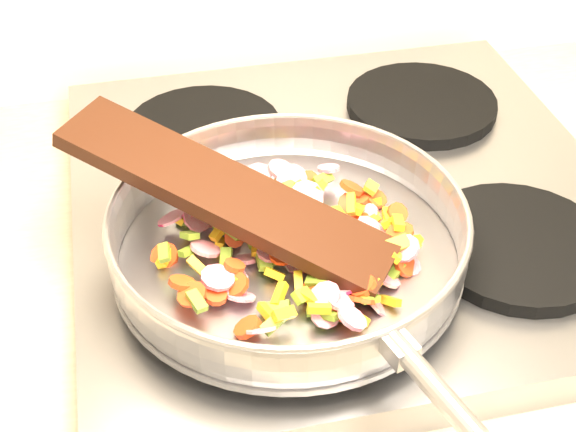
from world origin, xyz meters
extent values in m
cube|color=#939399|center=(-0.70, 1.67, 0.92)|extent=(0.60, 0.60, 0.04)
cylinder|color=black|center=(-0.84, 1.52, 0.95)|extent=(0.19, 0.19, 0.02)
cylinder|color=black|center=(-0.56, 1.52, 0.95)|extent=(0.19, 0.19, 0.02)
cylinder|color=black|center=(-0.84, 1.81, 0.95)|extent=(0.19, 0.19, 0.02)
cylinder|color=black|center=(-0.56, 1.81, 0.95)|extent=(0.19, 0.19, 0.02)
cylinder|color=#9E9EA5|center=(-0.79, 1.55, 0.96)|extent=(0.34, 0.34, 0.01)
torus|color=#9E9EA5|center=(-0.79, 1.55, 0.99)|extent=(0.38, 0.38, 0.05)
torus|color=#9E9EA5|center=(-0.79, 1.55, 1.01)|extent=(0.34, 0.34, 0.01)
cylinder|color=#9E9EA5|center=(-0.72, 1.30, 1.00)|extent=(0.07, 0.19, 0.02)
cube|color=#9E9EA5|center=(-0.74, 1.38, 1.00)|extent=(0.03, 0.03, 0.02)
cylinder|color=red|center=(-0.70, 1.51, 0.97)|extent=(0.03, 0.03, 0.02)
cube|color=gold|center=(-0.78, 1.63, 0.97)|extent=(0.02, 0.02, 0.01)
cube|color=olive|center=(-0.82, 1.53, 0.97)|extent=(0.01, 0.02, 0.01)
cylinder|color=#C2123D|center=(-0.84, 1.62, 0.98)|extent=(0.04, 0.04, 0.01)
cube|color=olive|center=(-0.78, 1.49, 0.98)|extent=(0.02, 0.02, 0.01)
cube|color=gold|center=(-0.77, 1.67, 0.97)|extent=(0.02, 0.03, 0.02)
cylinder|color=#C2123D|center=(-0.78, 1.53, 0.98)|extent=(0.03, 0.03, 0.01)
cube|color=olive|center=(-0.84, 1.57, 0.99)|extent=(0.02, 0.02, 0.02)
cylinder|color=red|center=(-0.78, 1.59, 0.99)|extent=(0.04, 0.04, 0.01)
cube|color=olive|center=(-0.85, 1.58, 0.98)|extent=(0.02, 0.02, 0.01)
cube|color=olive|center=(-0.77, 1.49, 0.98)|extent=(0.03, 0.02, 0.01)
cube|color=olive|center=(-0.75, 1.53, 0.98)|extent=(0.02, 0.02, 0.02)
cube|color=gold|center=(-0.82, 1.54, 0.97)|extent=(0.03, 0.01, 0.01)
cube|color=olive|center=(-0.88, 1.62, 0.97)|extent=(0.02, 0.01, 0.01)
cylinder|color=#C2123D|center=(-0.78, 1.59, 0.98)|extent=(0.05, 0.05, 0.02)
cube|color=olive|center=(-0.69, 1.61, 0.98)|extent=(0.02, 0.02, 0.01)
cylinder|color=#C2123D|center=(-0.83, 1.55, 0.96)|extent=(0.03, 0.03, 0.02)
cylinder|color=red|center=(-0.68, 1.57, 0.98)|extent=(0.02, 0.02, 0.02)
cylinder|color=red|center=(-0.71, 1.62, 0.98)|extent=(0.04, 0.04, 0.02)
cylinder|color=red|center=(-0.69, 1.60, 0.97)|extent=(0.03, 0.03, 0.02)
cylinder|color=red|center=(-0.69, 1.57, 0.97)|extent=(0.02, 0.02, 0.02)
cube|color=olive|center=(-0.76, 1.63, 0.98)|extent=(0.02, 0.02, 0.01)
cube|color=olive|center=(-0.91, 1.55, 0.98)|extent=(0.01, 0.02, 0.01)
cylinder|color=#C2123D|center=(-0.70, 1.59, 0.96)|extent=(0.03, 0.04, 0.02)
cylinder|color=red|center=(-0.70, 1.50, 0.97)|extent=(0.03, 0.02, 0.02)
cylinder|color=#C2123D|center=(-0.86, 1.61, 0.97)|extent=(0.04, 0.04, 0.02)
cylinder|color=red|center=(-0.90, 1.51, 0.98)|extent=(0.03, 0.03, 0.02)
cube|color=olive|center=(-0.74, 1.48, 0.98)|extent=(0.02, 0.02, 0.02)
cylinder|color=#C2123D|center=(-0.78, 1.66, 0.98)|extent=(0.04, 0.04, 0.02)
cube|color=gold|center=(-0.88, 1.53, 0.98)|extent=(0.02, 0.02, 0.02)
cylinder|color=#C2123D|center=(-0.76, 1.60, 0.99)|extent=(0.05, 0.04, 0.03)
cylinder|color=red|center=(-0.73, 1.54, 0.97)|extent=(0.03, 0.03, 0.01)
cylinder|color=#C2123D|center=(-0.87, 1.51, 0.98)|extent=(0.04, 0.04, 0.01)
cylinder|color=red|center=(-0.74, 1.51, 0.97)|extent=(0.04, 0.03, 0.03)
cylinder|color=red|center=(-0.74, 1.47, 0.98)|extent=(0.03, 0.03, 0.02)
cylinder|color=red|center=(-0.70, 1.61, 0.97)|extent=(0.03, 0.03, 0.01)
cylinder|color=red|center=(-0.71, 1.58, 0.97)|extent=(0.03, 0.03, 0.02)
cylinder|color=#C2123D|center=(-0.84, 1.44, 0.98)|extent=(0.04, 0.03, 0.03)
cube|color=gold|center=(-0.85, 1.52, 0.98)|extent=(0.01, 0.02, 0.01)
cube|color=olive|center=(-0.83, 1.45, 0.98)|extent=(0.03, 0.02, 0.01)
cube|color=olive|center=(-0.69, 1.51, 0.99)|extent=(0.02, 0.02, 0.01)
cylinder|color=red|center=(-0.69, 1.53, 0.98)|extent=(0.03, 0.04, 0.02)
cylinder|color=#C2123D|center=(-0.85, 1.52, 0.96)|extent=(0.03, 0.03, 0.02)
cube|color=olive|center=(-0.85, 1.54, 0.97)|extent=(0.02, 0.02, 0.02)
cube|color=olive|center=(-0.77, 1.49, 0.97)|extent=(0.02, 0.02, 0.02)
cube|color=gold|center=(-0.73, 1.48, 0.98)|extent=(0.02, 0.03, 0.02)
cylinder|color=#C2123D|center=(-0.76, 1.44, 0.98)|extent=(0.04, 0.04, 0.02)
cylinder|color=#C2123D|center=(-0.74, 1.49, 0.97)|extent=(0.04, 0.04, 0.02)
cube|color=gold|center=(-0.83, 1.47, 0.97)|extent=(0.02, 0.02, 0.01)
cylinder|color=#C2123D|center=(-0.76, 1.47, 0.97)|extent=(0.03, 0.03, 0.02)
cube|color=gold|center=(-0.81, 1.62, 0.97)|extent=(0.02, 0.01, 0.01)
cube|color=gold|center=(-0.76, 1.55, 0.97)|extent=(0.01, 0.02, 0.01)
cylinder|color=#C2123D|center=(-0.75, 1.52, 0.98)|extent=(0.04, 0.04, 0.01)
cylinder|color=red|center=(-0.91, 1.57, 0.96)|extent=(0.04, 0.03, 0.02)
cylinder|color=red|center=(-0.85, 1.50, 0.98)|extent=(0.03, 0.03, 0.02)
cylinder|color=#C2123D|center=(-0.77, 1.64, 0.97)|extent=(0.04, 0.03, 0.02)
cube|color=gold|center=(-0.86, 1.60, 0.98)|extent=(0.03, 0.02, 0.01)
cylinder|color=red|center=(-0.87, 1.50, 0.97)|extent=(0.03, 0.03, 0.01)
cube|color=olive|center=(-0.77, 1.63, 0.98)|extent=(0.02, 0.02, 0.01)
cube|color=gold|center=(-0.74, 1.62, 0.99)|extent=(0.02, 0.02, 0.02)
cube|color=gold|center=(-0.70, 1.57, 0.97)|extent=(0.02, 0.02, 0.01)
cube|color=gold|center=(-0.80, 1.56, 0.97)|extent=(0.02, 0.02, 0.01)
cube|color=olive|center=(-0.84, 1.62, 0.98)|extent=(0.02, 0.03, 0.02)
cylinder|color=#C2123D|center=(-0.77, 1.64, 0.98)|extent=(0.04, 0.03, 0.03)
cylinder|color=#C2123D|center=(-0.71, 1.49, 0.97)|extent=(0.03, 0.03, 0.02)
cylinder|color=red|center=(-0.69, 1.50, 0.97)|extent=(0.02, 0.03, 0.03)
cube|color=olive|center=(-0.77, 1.49, 0.97)|extent=(0.03, 0.03, 0.02)
cylinder|color=#C2123D|center=(-0.87, 1.56, 0.98)|extent=(0.04, 0.04, 0.02)
cube|color=gold|center=(-0.72, 1.46, 0.97)|extent=(0.02, 0.03, 0.02)
cube|color=gold|center=(-0.80, 1.49, 0.97)|extent=(0.01, 0.03, 0.02)
cylinder|color=#C2123D|center=(-0.79, 1.53, 0.97)|extent=(0.04, 0.04, 0.02)
cube|color=olive|center=(-0.86, 1.53, 0.97)|extent=(0.02, 0.02, 0.02)
cylinder|color=red|center=(-0.75, 1.64, 0.98)|extent=(0.03, 0.02, 0.02)
cube|color=olive|center=(-0.80, 1.47, 0.98)|extent=(0.02, 0.02, 0.02)
cube|color=olive|center=(-0.88, 1.62, 0.97)|extent=(0.02, 0.02, 0.02)
cylinder|color=red|center=(-0.69, 1.53, 0.98)|extent=(0.04, 0.04, 0.01)
cube|color=olive|center=(-0.82, 1.55, 0.97)|extent=(0.02, 0.02, 0.01)
cylinder|color=red|center=(-0.82, 1.62, 0.97)|extent=(0.03, 0.03, 0.02)
cube|color=gold|center=(-0.82, 1.45, 0.99)|extent=(0.02, 0.02, 0.01)
cylinder|color=#C2123D|center=(-0.80, 1.66, 0.98)|extent=(0.03, 0.04, 0.03)
cube|color=olive|center=(-0.76, 1.47, 0.97)|extent=(0.02, 0.02, 0.02)
cube|color=gold|center=(-0.81, 1.65, 0.98)|extent=(0.01, 0.03, 0.02)
cylinder|color=#C2123D|center=(-0.74, 1.56, 0.98)|extent=(0.03, 0.03, 0.02)
cube|color=gold|center=(-0.79, 1.45, 0.99)|extent=(0.02, 0.01, 0.01)
cube|color=olive|center=(-0.77, 1.62, 0.97)|extent=(0.01, 0.02, 0.01)
cube|color=gold|center=(-0.68, 1.54, 0.99)|extent=(0.02, 0.03, 0.01)
cube|color=gold|center=(-0.69, 1.60, 0.97)|extent=(0.03, 0.02, 0.02)
cube|color=olive|center=(-0.74, 1.49, 0.97)|extent=(0.02, 0.03, 0.01)
cylinder|color=#C2123D|center=(-0.81, 1.54, 0.98)|extent=(0.04, 0.04, 0.01)
cylinder|color=red|center=(-0.75, 1.46, 0.98)|extent=(0.03, 0.03, 0.03)
cylinder|color=#C2123D|center=(-0.84, 1.61, 0.98)|extent=(0.03, 0.03, 0.02)
cube|color=gold|center=(-0.82, 1.48, 0.97)|extent=(0.02, 0.03, 0.01)
cube|color=gold|center=(-0.81, 1.51, 0.97)|extent=(0.02, 0.02, 0.02)
cube|color=gold|center=(-0.81, 1.59, 0.98)|extent=(0.02, 0.02, 0.02)
cylinder|color=#C2123D|center=(-0.77, 1.46, 0.98)|extent=(0.03, 0.03, 0.01)
cube|color=olive|center=(-0.87, 1.62, 0.98)|extent=(0.02, 0.02, 0.02)
cube|color=olive|center=(-0.88, 1.62, 0.97)|extent=(0.02, 0.02, 0.02)
cylinder|color=#C2123D|center=(-0.73, 1.47, 0.96)|extent=(0.04, 0.05, 0.04)
cube|color=olive|center=(-0.73, 1.59, 0.97)|extent=(0.02, 0.02, 0.01)
cylinder|color=#C2123D|center=(-0.86, 1.51, 0.97)|extent=(0.04, 0.04, 0.01)
cylinder|color=#C2123D|center=(-0.71, 1.56, 0.97)|extent=(0.03, 0.04, 0.02)
cylinder|color=red|center=(-0.76, 1.49, 0.97)|extent=(0.03, 0.03, 0.01)
cylinder|color=#C2123D|center=(-0.86, 1.62, 0.97)|extent=(0.04, 0.04, 0.02)
cube|color=gold|center=(-0.77, 1.62, 0.97)|extent=(0.02, 0.02, 0.02)
cube|color=olive|center=(-0.74, 1.63, 0.98)|extent=(0.03, 0.02, 0.01)
cube|color=olive|center=(-0.78, 1.45, 0.98)|extent=(0.02, 0.02, 0.02)
cylinder|color=red|center=(-0.80, 1.53, 0.98)|extent=(0.03, 0.03, 0.01)
cube|color=gold|center=(-0.69, 1.57, 0.98)|extent=(0.01, 0.02, 0.01)
cube|color=olive|center=(-0.82, 1.47, 0.97)|extent=(0.02, 0.02, 0.02)
cube|color=olive|center=(-0.74, 1.46, 0.98)|extent=(0.02, 0.02, 0.01)
cube|color=olive|center=(-0.77, 1.53, 0.97)|extent=(0.02, 0.02, 0.02)
cube|color=gold|center=(-0.86, 1.57, 0.98)|extent=(0.02, 0.02, 0.01)
cylinder|color=#C2123D|center=(-0.84, 1.59, 0.97)|extent=(0.04, 0.03, 0.03)
cube|color=gold|center=(-0.68, 1.52, 0.98)|extent=(0.02, 0.02, 0.02)
cube|color=olive|center=(-0.80, 1.53, 0.97)|extent=(0.03, 0.02, 0.01)
cylinder|color=#C2123D|center=(-0.78, 1.51, 0.98)|extent=(0.04, 0.03, 0.03)
cube|color=olive|center=(-0.70, 1.50, 0.97)|extent=(0.03, 0.03, 0.01)
cube|color=olive|center=(-0.89, 1.56, 0.98)|extent=(0.02, 0.02, 0.01)
cube|color=gold|center=(-0.86, 1.57, 0.97)|extent=(0.01, 0.02, 0.02)
cube|color=olive|center=(-0.88, 1.57, 0.99)|extent=(0.02, 0.02, 0.02)
cube|color=gold|center=(-0.68, 1.52, 0.98)|extent=(0.02, 0.02, 0.01)
cube|color=olive|center=(-0.69, 1.53, 0.97)|extent=(0.01, 0.02, 0.02)
cube|color=olive|center=(-0.80, 1.59, 0.98)|extent=(0.02, 0.02, 0.01)
cube|color=gold|center=(-0.71, 1.59, 0.97)|extent=(0.02, 0.02, 0.02)
cube|color=gold|center=(-0.76, 1.61, 0.97)|extent=(0.02, 0.02, 0.01)
cylinder|color=#C2123D|center=(-0.82, 1.60, 0.98)|extent=(0.03, 0.03, 0.02)
cylinder|color=red|center=(-0.83, 1.63, 0.99)|extent=(0.04, 0.04, 0.01)
cylinder|color=red|center=(-0.79, 1.61, 0.97)|extent=(0.03, 0.03, 0.02)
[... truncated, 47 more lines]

